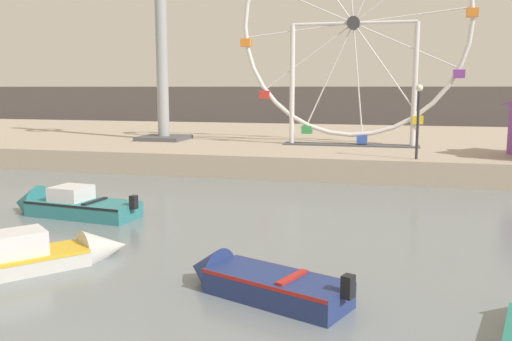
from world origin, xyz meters
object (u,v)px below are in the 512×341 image
object	(u,v)px
motorboat_navy_blue	(253,280)
promenade_lamp_near	(418,109)
drop_tower_steel_tower	(161,21)
motorboat_teal_painted	(64,205)
motorboat_pale_grey	(33,257)
ferris_wheel_white_frame	(353,27)

from	to	relation	value
motorboat_navy_blue	promenade_lamp_near	distance (m)	15.50
drop_tower_steel_tower	motorboat_teal_painted	bearing A→B (deg)	-79.37
motorboat_pale_grey	motorboat_teal_painted	bearing A→B (deg)	66.35
motorboat_pale_grey	ferris_wheel_white_frame	bearing A→B (deg)	22.69
motorboat_pale_grey	drop_tower_steel_tower	size ratio (longest dim) A/B	0.34
drop_tower_steel_tower	promenade_lamp_near	distance (m)	16.60
motorboat_teal_painted	motorboat_pale_grey	xyz separation A→B (m)	(2.61, -5.21, -0.04)
motorboat_teal_painted	drop_tower_steel_tower	distance (m)	17.22
motorboat_navy_blue	motorboat_pale_grey	size ratio (longest dim) A/B	0.83
drop_tower_steel_tower	promenade_lamp_near	size ratio (longest dim) A/B	4.26
motorboat_pale_grey	promenade_lamp_near	size ratio (longest dim) A/B	1.44
ferris_wheel_white_frame	promenade_lamp_near	world-z (taller)	ferris_wheel_white_frame
promenade_lamp_near	motorboat_navy_blue	bearing A→B (deg)	-104.72
motorboat_navy_blue	drop_tower_steel_tower	world-z (taller)	drop_tower_steel_tower
ferris_wheel_white_frame	promenade_lamp_near	bearing A→B (deg)	-57.05
motorboat_pale_grey	ferris_wheel_white_frame	xyz separation A→B (m)	(6.02, 19.59, 7.23)
motorboat_pale_grey	drop_tower_steel_tower	bearing A→B (deg)	54.78
motorboat_teal_painted	ferris_wheel_white_frame	xyz separation A→B (m)	(8.62, 14.38, 7.19)
drop_tower_steel_tower	motorboat_pale_grey	bearing A→B (deg)	-74.99
motorboat_teal_painted	promenade_lamp_near	xyz separation A→B (m)	(11.95, 9.26, 3.00)
motorboat_navy_blue	drop_tower_steel_tower	bearing A→B (deg)	-40.01
motorboat_navy_blue	drop_tower_steel_tower	distance (m)	24.52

